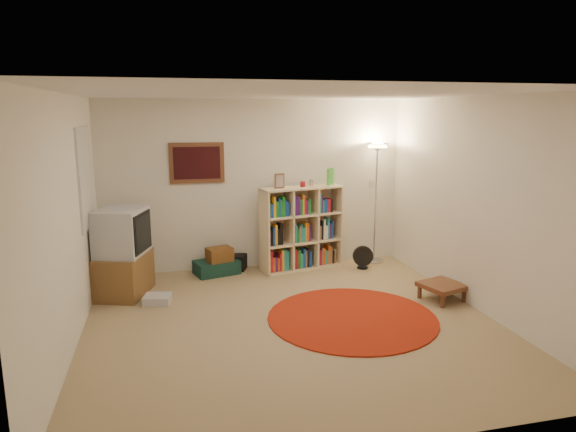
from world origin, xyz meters
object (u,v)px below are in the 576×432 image
bookshelf (300,229)px  tv_stand (123,254)px  floor_fan (363,257)px  floor_lamp (377,163)px  suitcase (217,267)px  side_table (442,286)px

bookshelf → tv_stand: 2.55m
bookshelf → floor_fan: (0.91, -0.25, -0.42)m
floor_lamp → suitcase: (-2.47, -0.04, -1.45)m
floor_lamp → floor_fan: floor_lamp is taller
floor_lamp → tv_stand: (-3.70, -0.63, -1.00)m
suitcase → side_table: bearing=-49.1°
floor_fan → tv_stand: bearing=-160.6°
tv_stand → side_table: tv_stand is taller
floor_fan → tv_stand: 3.43m
floor_lamp → suitcase: bearing=-179.0°
floor_lamp → floor_fan: bearing=-135.1°
floor_lamp → suitcase: size_ratio=2.68×
floor_lamp → side_table: size_ratio=3.16×
suitcase → tv_stand: bearing=-170.2°
suitcase → bookshelf: bearing=-16.4°
bookshelf → tv_stand: bearing=-180.0°
bookshelf → side_table: bearing=-64.3°
tv_stand → bookshelf: bearing=31.1°
side_table → suitcase: bearing=146.6°
bookshelf → suitcase: size_ratio=2.13×
suitcase → side_table: side_table is taller
bookshelf → floor_lamp: 1.54m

